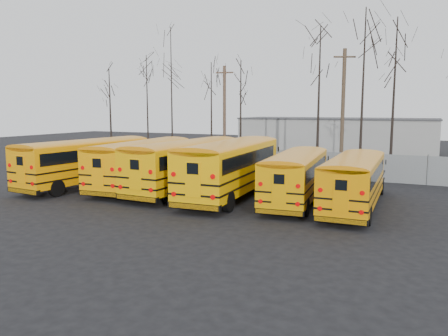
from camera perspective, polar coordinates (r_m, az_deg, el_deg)
The scene contains 19 objects.
ground at distance 24.34m, azimuth -4.92°, elevation -4.57°, with size 120.00×120.00×0.00m, color black.
fence at distance 34.93m, azimuth 4.97°, elevation 0.83°, with size 40.00×0.04×2.00m, color gray.
distant_building at distance 53.58m, azimuth 14.47°, elevation 4.08°, with size 22.00×8.00×4.00m, color #A6A6A1.
bus_a at distance 30.72m, azimuth -17.28°, elevation 1.23°, with size 3.56×11.65×3.21m.
bus_b at distance 29.36m, azimuth -10.45°, elevation 1.11°, with size 3.61×11.49×3.17m.
bus_c at distance 27.58m, azimuth -4.80°, elevation 0.93°, with size 3.07×11.81×3.28m.
bus_d at distance 25.78m, azimuth 1.12°, elevation 0.63°, with size 3.50×12.26×3.39m.
bus_e at distance 24.59m, azimuth 9.48°, elevation -0.56°, with size 3.32×10.36×2.85m.
bus_f at distance 23.60m, azimuth 16.70°, elevation -1.16°, with size 2.59×10.20×2.84m.
utility_pole_left at distance 39.82m, azimuth 0.06°, elevation 6.93°, with size 1.60×0.38×9.00m.
utility_pole_right at distance 37.66m, azimuth 15.26°, elevation 7.43°, with size 1.69×0.84×10.04m.
tree_0 at distance 47.89m, azimuth -14.62°, elevation 6.93°, with size 0.26×0.26×9.44m, color black.
tree_1 at distance 44.38m, azimuth -9.97°, elevation 7.64°, with size 0.26×0.26×10.40m, color black.
tree_2 at distance 42.69m, azimuth -6.86°, elevation 9.34°, with size 0.26×0.26×12.83m, color black.
tree_3 at distance 40.78m, azimuth -1.66°, elevation 7.07°, with size 0.26×0.26×9.42m, color black.
tree_4 at distance 38.54m, azimuth 2.19°, elevation 6.98°, with size 0.26×0.26×9.35m, color black.
tree_5 at distance 39.13m, azimuth 12.27°, elevation 8.91°, with size 0.26×0.26×12.20m, color black.
tree_6 at distance 36.55m, azimuth 17.66°, elevation 9.41°, with size 0.26×0.26×12.95m, color black.
tree_7 at distance 38.33m, azimuth 21.29°, elevation 8.75°, with size 0.26×0.26×12.41m, color black.
Camera 1 is at (11.97, -20.55, 5.17)m, focal length 35.00 mm.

